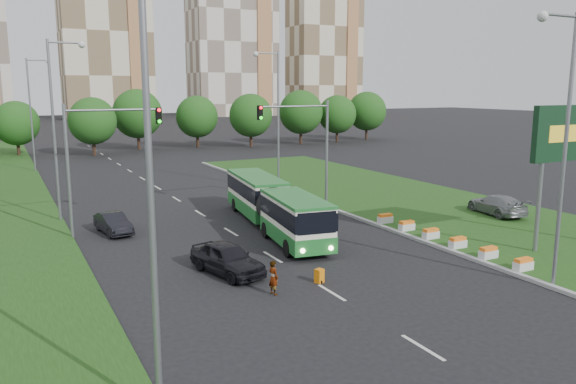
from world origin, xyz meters
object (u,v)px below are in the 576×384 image
car_left_near (227,258)px  pedestrian (273,278)px  car_median (497,205)px  shopping_trolley (319,276)px  traffic_mast_median (308,137)px  car_left_far (113,223)px  traffic_mast_left (96,148)px  billboard (572,139)px  articulated_bus (271,205)px

car_left_near → pedestrian: car_left_near is taller
car_median → shopping_trolley: 19.05m
traffic_mast_median → car_left_far: traffic_mast_median is taller
traffic_mast_median → traffic_mast_left: size_ratio=1.00×
traffic_mast_median → pedestrian: traffic_mast_median is taller
billboard → traffic_mast_median: bearing=115.0°
car_left_near → car_left_far: 11.05m
traffic_mast_left → pedestrian: traffic_mast_left is taller
billboard → traffic_mast_left: (-22.63, 15.00, -0.81)m
car_median → shopping_trolley: bearing=27.4°
billboard → articulated_bus: size_ratio=0.52×
car_left_far → shopping_trolley: 15.26m
articulated_bus → billboard: bearing=-34.2°
traffic_mast_left → car_left_near: bearing=-67.9°
billboard → traffic_mast_left: same height
billboard → shopping_trolley: bearing=174.8°
traffic_mast_median → shopping_trolley: bearing=-117.5°
billboard → traffic_mast_median: same height
articulated_bus → car_left_far: articulated_bus is taller
traffic_mast_median → car_left_near: (-10.91, -11.44, -4.58)m
traffic_mast_median → car_left_far: bearing=-176.2°
traffic_mast_median → billboard: bearing=-65.0°
car_left_near → car_median: car_median is taller
traffic_mast_median → pedestrian: size_ratio=5.22×
traffic_mast_left → car_left_far: bearing=2.9°
car_left_near → car_median: bearing=-6.2°
articulated_bus → pedestrian: articulated_bus is taller
shopping_trolley → pedestrian: bearing=167.3°
shopping_trolley → car_left_far: bearing=95.4°
traffic_mast_left → billboard: bearing=-33.5°
traffic_mast_left → car_left_near: 12.17m
traffic_mast_median → articulated_bus: (-5.15, -4.35, -3.81)m
billboard → car_median: size_ratio=1.66×
traffic_mast_median → articulated_bus: 7.75m
traffic_mast_left → articulated_bus: (10.01, -3.35, -3.81)m
billboard → car_median: 9.64m
car_left_far → shopping_trolley: car_left_far is taller
car_left_near → car_median: (21.34, 2.93, 0.08)m
traffic_mast_left → car_left_far: size_ratio=2.07×
pedestrian → traffic_mast_left: bearing=7.7°
articulated_bus → car_median: 16.14m
shopping_trolley → billboard: bearing=-26.2°
billboard → car_left_far: size_ratio=2.07×
articulated_bus → car_left_near: (-5.76, -7.09, -0.77)m
billboard → car_left_near: billboard is taller
articulated_bus → pedestrian: 11.79m
shopping_trolley → articulated_bus: bearing=55.6°
car_left_far → car_median: (24.81, -7.56, 0.22)m
pedestrian → shopping_trolley: size_ratio=2.34×
pedestrian → car_left_far: bearing=4.8°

